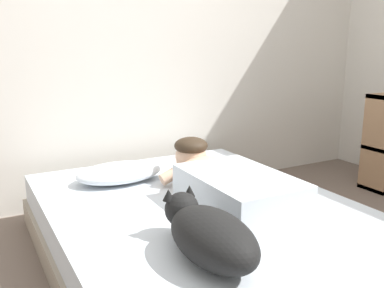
{
  "coord_description": "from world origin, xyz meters",
  "views": [
    {
      "loc": [
        -1.09,
        -1.52,
        1.12
      ],
      "look_at": [
        0.03,
        0.54,
        0.57
      ],
      "focal_mm": 39.63,
      "sensor_mm": 36.0,
      "label": 1
    }
  ],
  "objects_px": {
    "person_lying": "(224,181)",
    "coffee_cup": "(212,174)",
    "dog": "(208,234)",
    "cell_phone": "(187,208)",
    "bed": "(203,234)",
    "pillow": "(119,173)"
  },
  "relations": [
    {
      "from": "coffee_cup",
      "to": "cell_phone",
      "type": "bearing_deg",
      "value": -136.08
    },
    {
      "from": "pillow",
      "to": "cell_phone",
      "type": "distance_m",
      "value": 0.6
    },
    {
      "from": "person_lying",
      "to": "coffee_cup",
      "type": "bearing_deg",
      "value": 69.73
    },
    {
      "from": "bed",
      "to": "cell_phone",
      "type": "relative_size",
      "value": 14.41
    },
    {
      "from": "cell_phone",
      "to": "person_lying",
      "type": "bearing_deg",
      "value": 4.95
    },
    {
      "from": "dog",
      "to": "coffee_cup",
      "type": "relative_size",
      "value": 4.6
    },
    {
      "from": "person_lying",
      "to": "pillow",
      "type": "bearing_deg",
      "value": 124.19
    },
    {
      "from": "coffee_cup",
      "to": "person_lying",
      "type": "bearing_deg",
      "value": -110.27
    },
    {
      "from": "bed",
      "to": "cell_phone",
      "type": "bearing_deg",
      "value": 179.93
    },
    {
      "from": "dog",
      "to": "bed",
      "type": "bearing_deg",
      "value": 62.06
    },
    {
      "from": "bed",
      "to": "cell_phone",
      "type": "xyz_separation_m",
      "value": [
        -0.09,
        0.0,
        0.16
      ]
    },
    {
      "from": "person_lying",
      "to": "coffee_cup",
      "type": "xyz_separation_m",
      "value": [
        0.11,
        0.31,
        -0.07
      ]
    },
    {
      "from": "pillow",
      "to": "coffee_cup",
      "type": "distance_m",
      "value": 0.56
    },
    {
      "from": "person_lying",
      "to": "cell_phone",
      "type": "distance_m",
      "value": 0.25
    },
    {
      "from": "bed",
      "to": "coffee_cup",
      "type": "bearing_deg",
      "value": 52.84
    },
    {
      "from": "person_lying",
      "to": "cell_phone",
      "type": "height_order",
      "value": "person_lying"
    },
    {
      "from": "cell_phone",
      "to": "coffee_cup",
      "type": "bearing_deg",
      "value": 43.92
    },
    {
      "from": "pillow",
      "to": "bed",
      "type": "bearing_deg",
      "value": -67.13
    },
    {
      "from": "dog",
      "to": "coffee_cup",
      "type": "xyz_separation_m",
      "value": [
        0.51,
        0.82,
        -0.07
      ]
    },
    {
      "from": "bed",
      "to": "pillow",
      "type": "relative_size",
      "value": 3.88
    },
    {
      "from": "person_lying",
      "to": "cell_phone",
      "type": "xyz_separation_m",
      "value": [
        -0.23,
        -0.02,
        -0.1
      ]
    },
    {
      "from": "bed",
      "to": "pillow",
      "type": "xyz_separation_m",
      "value": [
        -0.25,
        0.58,
        0.22
      ]
    }
  ]
}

